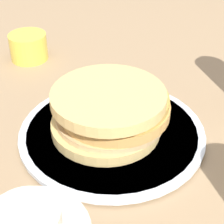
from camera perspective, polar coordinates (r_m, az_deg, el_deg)
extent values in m
plane|color=#9E7F5B|center=(0.59, 2.71, -4.48)|extent=(4.00, 4.00, 0.00)
cylinder|color=silver|center=(0.59, 0.00, -3.21)|extent=(0.27, 0.27, 0.01)
cylinder|color=silver|center=(0.59, 0.00, -3.03)|extent=(0.29, 0.29, 0.01)
cylinder|color=#DBBA6F|center=(0.59, -0.94, -2.02)|extent=(0.17, 0.17, 0.02)
cylinder|color=#D8B077|center=(0.58, -0.24, -0.62)|extent=(0.17, 0.17, 0.01)
cylinder|color=tan|center=(0.57, 0.07, 0.38)|extent=(0.17, 0.17, 0.02)
cylinder|color=#BD9444|center=(0.57, -0.07, 1.77)|extent=(0.17, 0.17, 0.01)
cylinder|color=#DBB46C|center=(0.55, -0.55, 2.28)|extent=(0.17, 0.17, 0.02)
cylinder|color=yellow|center=(0.83, -12.61, 9.69)|extent=(0.08, 0.08, 0.06)
cylinder|color=beige|center=(0.35, -12.96, -16.23)|extent=(0.06, 0.06, 0.03)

